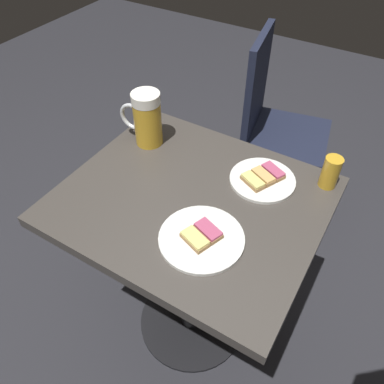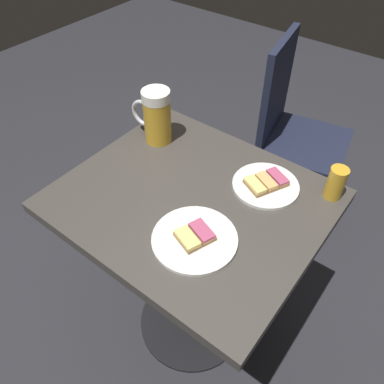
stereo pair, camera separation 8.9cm
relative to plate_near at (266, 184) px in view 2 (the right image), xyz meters
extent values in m
plane|color=#28282D|center=(-0.17, 0.15, -0.77)|extent=(6.00, 6.00, 0.00)
cylinder|color=black|center=(-0.17, 0.15, -0.76)|extent=(0.44, 0.44, 0.01)
cylinder|color=black|center=(-0.17, 0.15, -0.39)|extent=(0.09, 0.09, 0.73)
cube|color=#423D38|center=(-0.17, 0.15, -0.03)|extent=(0.64, 0.75, 0.04)
cylinder|color=white|center=(0.00, 0.00, 0.00)|extent=(0.20, 0.20, 0.01)
cube|color=#9E7547|center=(0.04, -0.02, 0.01)|extent=(0.07, 0.09, 0.01)
cube|color=#BC4C70|center=(0.04, -0.02, 0.02)|extent=(0.06, 0.08, 0.01)
cube|color=#9E7547|center=(0.00, 0.00, 0.01)|extent=(0.07, 0.09, 0.01)
cube|color=#E5B266|center=(0.00, 0.00, 0.02)|extent=(0.06, 0.08, 0.01)
cube|color=#9E7547|center=(-0.04, 0.02, 0.01)|extent=(0.07, 0.09, 0.01)
cube|color=#EFE07A|center=(-0.04, 0.02, 0.02)|extent=(0.06, 0.08, 0.01)
cylinder|color=white|center=(-0.29, 0.04, 0.00)|extent=(0.23, 0.23, 0.01)
cube|color=#9E7547|center=(-0.27, 0.04, 0.01)|extent=(0.06, 0.09, 0.01)
cube|color=#BC4C70|center=(-0.27, 0.04, 0.02)|extent=(0.06, 0.08, 0.01)
cube|color=#9E7547|center=(-0.31, 0.05, 0.01)|extent=(0.06, 0.09, 0.01)
cube|color=#EFE07A|center=(-0.31, 0.05, 0.02)|extent=(0.06, 0.08, 0.01)
cylinder|color=gold|center=(-0.02, 0.41, 0.07)|extent=(0.09, 0.09, 0.15)
cylinder|color=white|center=(-0.02, 0.41, 0.16)|extent=(0.09, 0.09, 0.03)
torus|color=silver|center=(-0.02, 0.47, 0.07)|extent=(0.02, 0.10, 0.10)
cylinder|color=gold|center=(0.08, -0.17, 0.04)|extent=(0.05, 0.05, 0.10)
cylinder|color=#1E2338|center=(0.52, -0.06, -0.54)|extent=(0.03, 0.03, 0.45)
cylinder|color=#1E2338|center=(0.84, 0.00, -0.54)|extent=(0.03, 0.03, 0.45)
cylinder|color=#1E2338|center=(0.46, 0.25, -0.54)|extent=(0.03, 0.03, 0.45)
cylinder|color=#1E2338|center=(0.78, 0.31, -0.54)|extent=(0.03, 0.03, 0.45)
cube|color=#1E2338|center=(0.65, 0.12, -0.30)|extent=(0.45, 0.45, 0.04)
cube|color=#1E2338|center=(0.62, 0.29, -0.06)|extent=(0.34, 0.10, 0.45)
camera|label=1|loc=(-0.85, -0.26, 0.79)|focal=36.00mm
camera|label=2|loc=(-0.80, -0.34, 0.79)|focal=36.00mm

